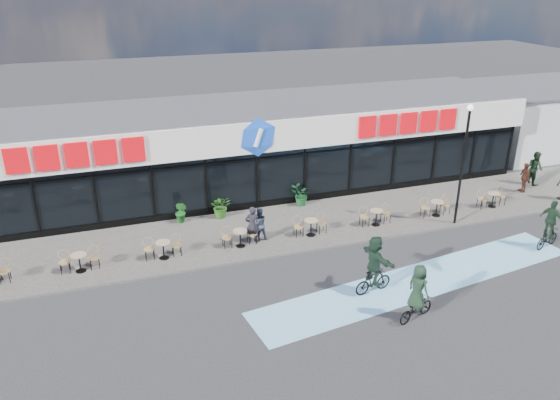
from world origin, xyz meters
name	(u,v)px	position (x,y,z in m)	size (l,w,h in m)	color
ground	(309,279)	(0.00, 0.00, 0.00)	(120.00, 120.00, 0.00)	#28282B
sidewalk	(273,229)	(0.00, 4.50, 0.05)	(44.00, 5.00, 0.10)	#625F57
bike_lane	(420,280)	(4.00, -1.50, 0.01)	(14.00, 2.20, 0.01)	#7ABDE7
building	(241,147)	(0.00, 9.93, 2.34)	(30.60, 6.57, 4.75)	black
neighbour_building	(537,116)	(20.50, 11.00, 2.06)	(9.20, 7.20, 4.11)	silver
lamp_post	(464,156)	(8.21, 2.30, 3.40)	(0.28, 0.28, 5.60)	black
bistro_set_1	(79,260)	(-8.35, 3.38, 0.56)	(1.54, 0.62, 0.90)	tan
bistro_set_2	(163,247)	(-5.11, 3.38, 0.56)	(1.54, 0.62, 0.90)	tan
bistro_set_3	(240,236)	(-1.87, 3.38, 0.56)	(1.54, 0.62, 0.90)	tan
bistro_set_4	(310,225)	(1.37, 3.38, 0.56)	(1.54, 0.62, 0.90)	tan
bistro_set_5	(375,215)	(4.61, 3.38, 0.56)	(1.54, 0.62, 0.90)	tan
bistro_set_6	(436,206)	(7.85, 3.38, 0.56)	(1.54, 0.62, 0.90)	tan
bistro_set_7	(492,198)	(11.09, 3.38, 0.56)	(1.54, 0.62, 0.90)	tan
potted_plant_left	(181,212)	(-3.85, 6.47, 0.63)	(0.59, 0.47, 1.07)	#19591D
potted_plant_mid	(221,206)	(-1.95, 6.48, 0.65)	(0.98, 0.85, 1.09)	#275A19
potted_plant_right	(301,196)	(2.12, 6.55, 0.62)	(0.93, 0.81, 1.04)	#15491F
patron_left	(252,225)	(-1.29, 3.43, 0.95)	(0.62, 0.41, 1.70)	black
patron_right	(259,224)	(-0.93, 3.61, 0.85)	(0.73, 0.57, 1.50)	#2D3447
pedestrian_a	(524,177)	(13.96, 4.46, 0.90)	(0.93, 0.39, 1.59)	#3F1F16
pedestrian_b	(535,168)	(15.30, 5.21, 1.02)	(0.90, 0.70, 1.84)	black
cyclist_a	(374,265)	(1.87, -1.63, 1.13)	(1.60, 1.78, 2.30)	black
cyclist_b	(550,228)	(10.58, -0.88, 0.93)	(1.57, 1.08, 2.17)	black
cyclist_c	(417,298)	(2.45, -3.59, 0.82)	(1.68, 1.02, 2.07)	black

